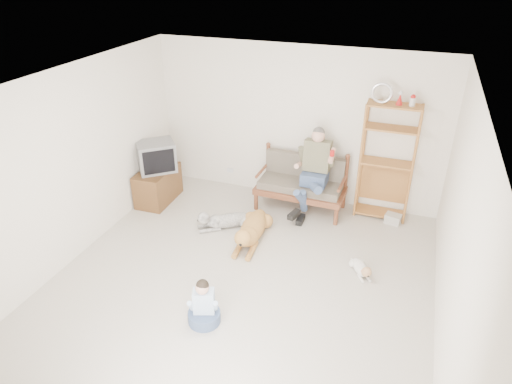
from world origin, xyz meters
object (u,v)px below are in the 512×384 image
at_px(tv_stand, 158,185).
at_px(etagere, 387,161).
at_px(loveseat, 302,182).
at_px(golden_retriever, 251,230).

bearing_deg(tv_stand, etagere, 10.90).
height_order(loveseat, golden_retriever, loveseat).
bearing_deg(loveseat, tv_stand, -164.15).
bearing_deg(loveseat, golden_retriever, -108.41).
height_order(loveseat, etagere, etagere).
xyz_separation_m(loveseat, tv_stand, (-2.46, -0.64, -0.19)).
xyz_separation_m(tv_stand, golden_retriever, (2.01, -0.63, -0.12)).
bearing_deg(golden_retriever, tv_stand, 158.41).
distance_m(loveseat, golden_retriever, 1.39).
distance_m(etagere, golden_retriever, 2.44).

